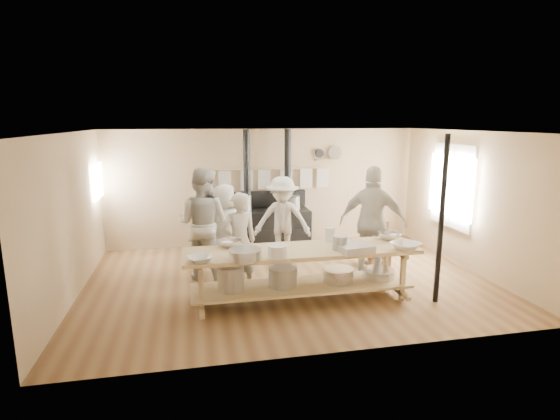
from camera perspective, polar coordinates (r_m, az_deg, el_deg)
The scene contains 24 objects.
ground at distance 7.84m, azimuth 1.17°, elevation -9.18°, with size 7.00×7.00×0.00m, color brown.
room_shell at distance 7.41m, azimuth 1.22°, elevation 2.62°, with size 7.00×7.00×7.00m.
window_right at distance 9.35m, azimuth 21.61°, elevation 2.92°, with size 0.09×1.50×1.65m.
left_opening at distance 9.40m, azimuth -22.70°, elevation 3.50°, with size 0.00×0.90×0.90m.
stove at distance 9.67m, azimuth -1.60°, elevation -1.90°, with size 1.90×0.75×2.60m.
towel_rail at distance 9.76m, azimuth -1.88°, elevation 4.41°, with size 3.00×0.04×0.47m.
back_wall_shelf at distance 10.09m, azimuth 6.36°, elevation 7.13°, with size 0.63×0.14×0.32m.
prep_table at distance 6.83m, azimuth 2.78°, elevation -7.74°, with size 3.60×0.90×0.85m.
support_post at distance 7.01m, azimuth 20.33°, elevation -1.33°, with size 0.08×0.08×2.60m, color black.
cook_far_left at distance 7.20m, azimuth -5.35°, elevation -4.17°, with size 0.60×0.40×1.66m, color beige.
cook_left at distance 7.82m, azimuth -10.02°, elevation -1.76°, with size 0.97×0.75×1.99m, color beige.
cook_center at distance 8.04m, azimuth -7.17°, elevation -2.51°, with size 0.81×0.53×1.67m, color beige.
cook_right at distance 7.96m, azimuth 12.04°, elevation -1.57°, with size 1.17×0.49×2.00m, color beige.
cook_by_window at distance 8.58m, azimuth 0.32°, elevation -1.33°, with size 1.11×0.64×1.72m, color beige.
chair at distance 8.84m, azimuth 12.84°, elevation -5.36°, with size 0.46×0.46×0.83m.
bowl_white_a at distance 6.21m, azimuth -10.42°, elevation -6.32°, with size 0.34×0.34×0.08m, color white.
bowl_steel_a at distance 6.86m, azimuth -6.51°, elevation -4.35°, with size 0.35×0.35×0.11m, color silver.
bowl_white_b at distance 6.96m, azimuth 16.06°, elevation -4.51°, with size 0.43×0.43×0.11m, color white.
bowl_steel_b at distance 7.45m, azimuth 14.08°, elevation -3.31°, with size 0.38×0.38×0.12m, color silver.
roasting_pan at distance 6.64m, azimuth 9.90°, elevation -5.00°, with size 0.49×0.33×0.11m, color #B2B2B7.
mixing_bowl_large at distance 6.24m, azimuth -4.59°, elevation -5.77°, with size 0.46×0.46×0.15m, color silver.
bucket_galv at distance 6.72m, azimuth 7.89°, elevation -4.25°, with size 0.24×0.24×0.22m, color gray.
deep_bowl_enamel at distance 6.30m, azimuth -0.32°, elevation -5.40°, with size 0.28×0.28×0.18m, color white.
pitcher at distance 7.16m, azimuth 6.52°, elevation -3.19°, with size 0.14×0.14×0.23m, color white.
Camera 1 is at (-1.61, -7.14, 2.79)m, focal length 28.00 mm.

